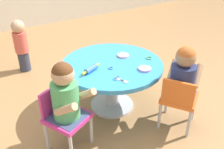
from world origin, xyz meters
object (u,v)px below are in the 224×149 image
Objects in this scene: rolling_pin at (91,69)px; craft_scissors at (119,79)px; seated_child_left at (65,94)px; toddler_standing at (21,44)px; child_chair_right at (179,99)px; craft_table at (112,73)px; seated_child_right at (183,74)px; child_chair_left at (64,116)px.

rolling_pin is 1.55× the size of craft_scissors.
seated_child_left is 1.57m from toddler_standing.
child_chair_right is 2.04m from toddler_standing.
child_chair_right is 2.44× the size of rolling_pin.
seated_child_left is at bearing 162.58° from child_chair_right.
seated_child_left reaches higher than child_chair_right.
seated_child_left is 0.95× the size of child_chair_right.
child_chair_right is (0.33, -0.58, -0.09)m from craft_table.
craft_table is 4.40× the size of rolling_pin.
seated_child_right reaches higher than rolling_pin.
rolling_pin reaches higher than craft_scissors.
child_chair_left reaches higher than craft_scissors.
rolling_pin is (0.37, 0.22, 0.22)m from child_chair_left.
seated_child_left reaches higher than rolling_pin.
child_chair_left is at bearing 162.65° from seated_child_right.
seated_child_left is at bearing 164.34° from seated_child_right.
seated_child_right is at bearing -29.21° from craft_scissors.
toddler_standing is at bearing 114.95° from child_chair_right.
craft_scissors is at bearing 150.79° from seated_child_right.
rolling_pin is at bearing 117.14° from craft_scissors.
seated_child_left is at bearing 179.74° from craft_scissors.
seated_child_right is 0.55m from craft_scissors.
craft_table is 1.44× the size of toddler_standing.
rolling_pin is at bearing 139.42° from seated_child_right.
seated_child_right is (0.03, 0.02, 0.23)m from child_chair_right.
craft_scissors is (0.48, -0.00, -0.03)m from seated_child_left.
craft_table is 0.68m from seated_child_left.
craft_table is 0.28m from rolling_pin.
craft_table is 1.81× the size of child_chair_right.
toddler_standing is (-0.86, 1.85, 0.05)m from child_chair_right.
rolling_pin is at bearing 30.18° from child_chair_left.
rolling_pin is at bearing 136.64° from child_chair_right.
rolling_pin is (-0.25, -0.04, 0.13)m from craft_table.
child_chair_right is at bearing -65.05° from toddler_standing.
toddler_standing is 1.62m from craft_scissors.
child_chair_right is at bearing -19.10° from child_chair_left.
toddler_standing is at bearing 86.91° from child_chair_left.
craft_table is at bearing 123.04° from seated_child_right.
rolling_pin is at bearing 35.45° from seated_child_left.
craft_table is 0.68m from seated_child_right.
child_chair_left is 0.48m from rolling_pin.
seated_child_right is 0.80m from rolling_pin.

